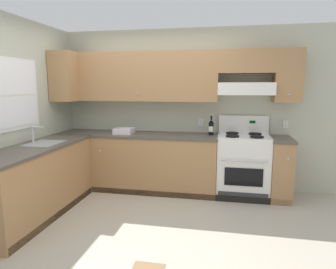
% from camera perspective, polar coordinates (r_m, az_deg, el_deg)
% --- Properties ---
extents(ground_plane, '(7.04, 7.04, 0.00)m').
position_cam_1_polar(ground_plane, '(3.85, -7.13, -16.39)').
color(ground_plane, '#B2AA99').
extents(wall_back, '(4.68, 0.57, 2.55)m').
position_cam_1_polar(wall_back, '(4.88, 2.57, 7.08)').
color(wall_back, '#B7BAA3').
rests_on(wall_back, ground_plane).
extents(wall_left, '(0.47, 4.00, 2.55)m').
position_cam_1_polar(wall_left, '(4.45, -26.44, 4.17)').
color(wall_left, '#B7BAA3').
rests_on(wall_left, ground_plane).
extents(counter_back_run, '(3.60, 0.65, 0.91)m').
position_cam_1_polar(counter_back_run, '(4.83, -3.09, -5.29)').
color(counter_back_run, '#A87A4C').
rests_on(counter_back_run, ground_plane).
extents(counter_left_run, '(0.63, 1.91, 1.13)m').
position_cam_1_polar(counter_left_run, '(4.22, -23.67, -8.09)').
color(counter_left_run, '#A87A4C').
rests_on(counter_left_run, ground_plane).
extents(stove, '(0.76, 0.62, 1.20)m').
position_cam_1_polar(stove, '(4.70, 13.95, -5.62)').
color(stove, white).
rests_on(stove, ground_plane).
extents(wine_bottle, '(0.08, 0.08, 0.32)m').
position_cam_1_polar(wine_bottle, '(4.69, 8.15, 1.44)').
color(wine_bottle, black).
rests_on(wine_bottle, counter_back_run).
extents(bowl, '(0.29, 0.27, 0.08)m').
position_cam_1_polar(bowl, '(4.83, -8.30, 0.52)').
color(bowl, silver).
rests_on(bowl, counter_back_run).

